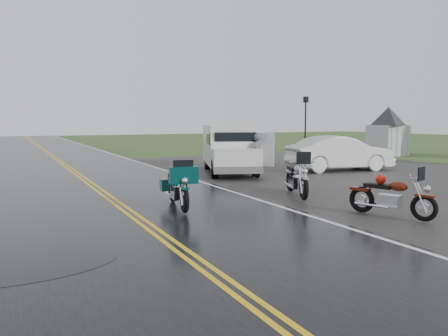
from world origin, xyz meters
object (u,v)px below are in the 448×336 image
(motorcycle_teal, at_px, (184,189))
(motorcycle_red, at_px, (425,197))
(sedan_white, at_px, (340,154))
(van_white, at_px, (214,152))
(motorcycle_silver, at_px, (304,179))
(visitor_center, at_px, (388,119))
(lamp_post_far_right, at_px, (305,127))
(person_at_van, at_px, (256,156))

(motorcycle_teal, bearing_deg, motorcycle_red, -25.91)
(sedan_white, bearing_deg, van_white, 99.74)
(sedan_white, bearing_deg, motorcycle_silver, 142.75)
(motorcycle_red, bearing_deg, visitor_center, 26.25)
(motorcycle_red, xyz_separation_m, motorcycle_teal, (-4.52, 3.27, 0.05))
(visitor_center, height_order, motorcycle_teal, visitor_center)
(lamp_post_far_right, bearing_deg, motorcycle_red, -118.37)
(motorcycle_teal, height_order, lamp_post_far_right, lamp_post_far_right)
(motorcycle_red, xyz_separation_m, sedan_white, (5.36, 8.84, 0.18))
(motorcycle_red, height_order, motorcycle_teal, motorcycle_teal)
(person_at_van, bearing_deg, motorcycle_teal, 23.58)
(visitor_center, relative_size, motorcycle_red, 7.68)
(van_white, bearing_deg, person_at_van, -0.61)
(visitor_center, xyz_separation_m, person_at_van, (-13.70, -5.93, -1.49))
(sedan_white, bearing_deg, motorcycle_red, 159.88)
(van_white, bearing_deg, motorcycle_red, -63.90)
(lamp_post_far_right, bearing_deg, motorcycle_silver, -127.32)
(visitor_center, height_order, lamp_post_far_right, visitor_center)
(visitor_center, height_order, motorcycle_silver, visitor_center)
(motorcycle_teal, relative_size, person_at_van, 1.24)
(motorcycle_red, xyz_separation_m, person_at_van, (0.60, 8.40, 0.29))
(motorcycle_teal, distance_m, person_at_van, 7.26)
(motorcycle_teal, xyz_separation_m, motorcycle_silver, (3.67, 0.05, 0.02))
(visitor_center, relative_size, person_at_van, 8.83)
(motorcycle_silver, distance_m, person_at_van, 5.29)
(motorcycle_silver, xyz_separation_m, van_white, (-0.12, 5.67, 0.40))
(motorcycle_silver, distance_m, sedan_white, 8.31)
(van_white, bearing_deg, visitor_center, 39.21)
(motorcycle_teal, bearing_deg, person_at_van, 54.98)
(motorcycle_red, bearing_deg, person_at_van, 67.08)
(person_at_van, xyz_separation_m, lamp_post_far_right, (7.61, 6.80, 1.00))
(motorcycle_red, height_order, van_white, van_white)
(visitor_center, relative_size, motorcycle_teal, 7.13)
(visitor_center, bearing_deg, motorcycle_teal, -149.57)
(motorcycle_teal, relative_size, van_white, 0.41)
(motorcycle_silver, bearing_deg, person_at_van, 96.51)
(motorcycle_teal, distance_m, sedan_white, 11.34)
(person_at_van, xyz_separation_m, sedan_white, (4.75, 0.44, -0.11))
(motorcycle_red, bearing_deg, motorcycle_silver, 85.55)
(visitor_center, xyz_separation_m, motorcycle_silver, (-15.15, -11.01, -1.71))
(motorcycle_red, bearing_deg, sedan_white, 40.00)
(visitor_center, height_order, person_at_van, visitor_center)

